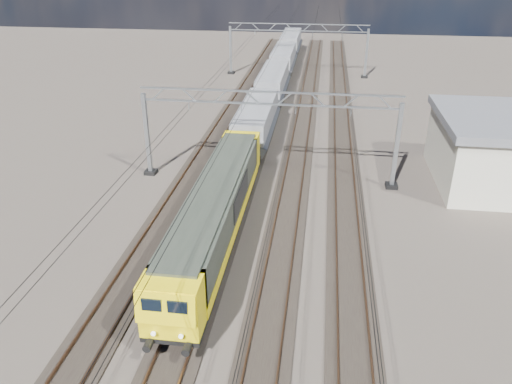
# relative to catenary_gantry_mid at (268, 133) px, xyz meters

# --- Properties ---
(ground) EXTENTS (160.00, 160.00, 0.00)m
(ground) POSITION_rel_catenary_gantry_mid_xyz_m (-0.00, -4.00, -3.91)
(ground) COLOR #29241F
(ground) RESTS_ON ground
(track_outer_west) EXTENTS (2.60, 140.00, 0.30)m
(track_outer_west) POSITION_rel_catenary_gantry_mid_xyz_m (-6.00, -4.00, -3.83)
(track_outer_west) COLOR black
(track_outer_west) RESTS_ON ground
(track_loco) EXTENTS (2.60, 140.00, 0.30)m
(track_loco) POSITION_rel_catenary_gantry_mid_xyz_m (-2.00, -4.00, -3.83)
(track_loco) COLOR black
(track_loco) RESTS_ON ground
(track_inner_east) EXTENTS (2.60, 140.00, 0.30)m
(track_inner_east) POSITION_rel_catenary_gantry_mid_xyz_m (2.00, -4.00, -3.83)
(track_inner_east) COLOR black
(track_inner_east) RESTS_ON ground
(track_outer_east) EXTENTS (2.60, 140.00, 0.30)m
(track_outer_east) POSITION_rel_catenary_gantry_mid_xyz_m (6.00, -4.00, -3.83)
(track_outer_east) COLOR black
(track_outer_east) RESTS_ON ground
(catenary_gantry_mid) EXTENTS (19.90, 0.90, 7.11)m
(catenary_gantry_mid) POSITION_rel_catenary_gantry_mid_xyz_m (0.00, 0.00, 0.00)
(catenary_gantry_mid) COLOR #98A0A6
(catenary_gantry_mid) RESTS_ON ground
(catenary_gantry_far) EXTENTS (19.90, 0.90, 7.11)m
(catenary_gantry_far) POSITION_rel_catenary_gantry_mid_xyz_m (0.00, 36.00, 0.00)
(catenary_gantry_far) COLOR #98A0A6
(catenary_gantry_far) RESTS_ON ground
(overhead_wires) EXTENTS (12.03, 140.00, 0.53)m
(overhead_wires) POSITION_rel_catenary_gantry_mid_xyz_m (-0.00, 4.00, 1.84)
(overhead_wires) COLOR black
(overhead_wires) RESTS_ON ground
(locomotive) EXTENTS (2.76, 21.10, 3.62)m
(locomotive) POSITION_rel_catenary_gantry_mid_xyz_m (-2.00, -9.59, -1.58)
(locomotive) COLOR black
(locomotive) RESTS_ON ground
(hopper_wagon_lead) EXTENTS (3.38, 13.00, 3.25)m
(hopper_wagon_lead) POSITION_rel_catenary_gantry_mid_xyz_m (-2.00, 8.10, -1.67)
(hopper_wagon_lead) COLOR black
(hopper_wagon_lead) RESTS_ON ground
(hopper_wagon_mid) EXTENTS (3.38, 13.00, 3.25)m
(hopper_wagon_mid) POSITION_rel_catenary_gantry_mid_xyz_m (-2.00, 22.30, -1.67)
(hopper_wagon_mid) COLOR black
(hopper_wagon_mid) RESTS_ON ground
(hopper_wagon_third) EXTENTS (3.38, 13.00, 3.25)m
(hopper_wagon_third) POSITION_rel_catenary_gantry_mid_xyz_m (-2.00, 36.50, -1.67)
(hopper_wagon_third) COLOR black
(hopper_wagon_third) RESTS_ON ground
(hopper_wagon_fourth) EXTENTS (3.38, 13.00, 3.25)m
(hopper_wagon_fourth) POSITION_rel_catenary_gantry_mid_xyz_m (-2.00, 50.70, -1.67)
(hopper_wagon_fourth) COLOR black
(hopper_wagon_fourth) RESTS_ON ground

